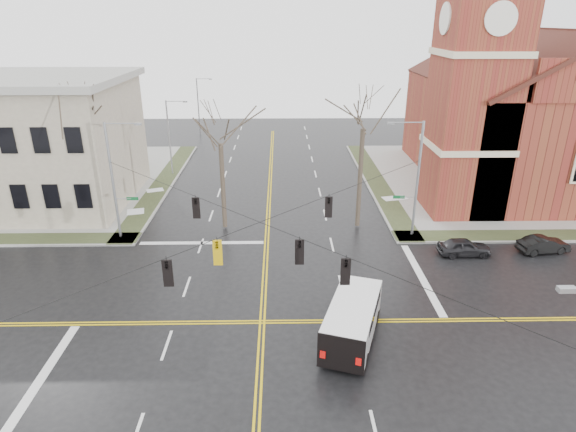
{
  "coord_description": "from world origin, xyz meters",
  "views": [
    {
      "loc": [
        1.08,
        -23.04,
        16.05
      ],
      "look_at": [
        1.57,
        6.0,
        4.06
      ],
      "focal_mm": 30.0,
      "sensor_mm": 36.0,
      "label": 1
    }
  ],
  "objects_px": {
    "streetlight_north_a": "(170,135)",
    "tree_ne": "(363,122)",
    "cargo_van": "(353,317)",
    "signal_pole_ne": "(416,177)",
    "tree_nw_near": "(220,138)",
    "streetlight_north_b": "(199,104)",
    "parked_car_a": "(464,247)",
    "parked_car_b": "(543,245)",
    "church": "(519,101)",
    "tree_nw_far": "(80,121)",
    "signal_pole_nw": "(115,178)"
  },
  "relations": [
    {
      "from": "parked_car_b",
      "to": "tree_nw_far",
      "type": "xyz_separation_m",
      "value": [
        -34.35,
        4.84,
        8.24
      ]
    },
    {
      "from": "tree_nw_far",
      "to": "tree_nw_near",
      "type": "height_order",
      "value": "tree_nw_far"
    },
    {
      "from": "signal_pole_ne",
      "to": "tree_ne",
      "type": "distance_m",
      "value": 5.74
    },
    {
      "from": "church",
      "to": "streetlight_north_a",
      "type": "xyz_separation_m",
      "value": [
        -35.42,
        3.22,
        -3.97
      ]
    },
    {
      "from": "cargo_van",
      "to": "parked_car_b",
      "type": "distance_m",
      "value": 18.46
    },
    {
      "from": "streetlight_north_a",
      "to": "parked_car_a",
      "type": "xyz_separation_m",
      "value": [
        25.08,
        -19.85,
        -3.83
      ]
    },
    {
      "from": "parked_car_b",
      "to": "streetlight_north_a",
      "type": "bearing_deg",
      "value": 48.57
    },
    {
      "from": "parked_car_b",
      "to": "tree_nw_near",
      "type": "height_order",
      "value": "tree_nw_near"
    },
    {
      "from": "streetlight_north_b",
      "to": "tree_nw_near",
      "type": "distance_m",
      "value": 35.59
    },
    {
      "from": "parked_car_b",
      "to": "church",
      "type": "bearing_deg",
      "value": -24.24
    },
    {
      "from": "signal_pole_nw",
      "to": "cargo_van",
      "type": "xyz_separation_m",
      "value": [
        16.23,
        -13.01,
        -3.61
      ]
    },
    {
      "from": "streetlight_north_b",
      "to": "tree_nw_far",
      "type": "relative_size",
      "value": 0.65
    },
    {
      "from": "signal_pole_nw",
      "to": "parked_car_a",
      "type": "relative_size",
      "value": 2.39
    },
    {
      "from": "parked_car_a",
      "to": "signal_pole_nw",
      "type": "bearing_deg",
      "value": 81.93
    },
    {
      "from": "signal_pole_ne",
      "to": "church",
      "type": "bearing_deg",
      "value": 44.66
    },
    {
      "from": "streetlight_north_b",
      "to": "parked_car_a",
      "type": "distance_m",
      "value": 47.24
    },
    {
      "from": "church",
      "to": "signal_pole_ne",
      "type": "relative_size",
      "value": 3.06
    },
    {
      "from": "cargo_van",
      "to": "parked_car_b",
      "type": "height_order",
      "value": "cargo_van"
    },
    {
      "from": "cargo_van",
      "to": "parked_car_a",
      "type": "relative_size",
      "value": 1.69
    },
    {
      "from": "signal_pole_nw",
      "to": "streetlight_north_a",
      "type": "relative_size",
      "value": 1.12
    },
    {
      "from": "parked_car_a",
      "to": "tree_nw_near",
      "type": "distance_m",
      "value": 19.87
    },
    {
      "from": "streetlight_north_a",
      "to": "tree_nw_far",
      "type": "height_order",
      "value": "tree_nw_far"
    },
    {
      "from": "streetlight_north_b",
      "to": "cargo_van",
      "type": "distance_m",
      "value": 52.0
    },
    {
      "from": "parked_car_b",
      "to": "tree_ne",
      "type": "bearing_deg",
      "value": 60.13
    },
    {
      "from": "parked_car_b",
      "to": "tree_nw_far",
      "type": "distance_m",
      "value": 35.65
    },
    {
      "from": "church",
      "to": "tree_ne",
      "type": "distance_m",
      "value": 20.76
    },
    {
      "from": "church",
      "to": "streetlight_north_a",
      "type": "relative_size",
      "value": 3.44
    },
    {
      "from": "signal_pole_nw",
      "to": "tree_nw_far",
      "type": "xyz_separation_m",
      "value": [
        -2.61,
        1.82,
        3.9
      ]
    },
    {
      "from": "parked_car_b",
      "to": "tree_ne",
      "type": "relative_size",
      "value": 0.31
    },
    {
      "from": "signal_pole_nw",
      "to": "cargo_van",
      "type": "height_order",
      "value": "signal_pole_nw"
    },
    {
      "from": "church",
      "to": "tree_nw_far",
      "type": "distance_m",
      "value": 40.36
    },
    {
      "from": "tree_nw_far",
      "to": "tree_nw_near",
      "type": "bearing_deg",
      "value": -0.26
    },
    {
      "from": "cargo_van",
      "to": "parked_car_b",
      "type": "xyz_separation_m",
      "value": [
        15.5,
        10.0,
        -0.72
      ]
    },
    {
      "from": "streetlight_north_a",
      "to": "streetlight_north_b",
      "type": "bearing_deg",
      "value": 90.0
    },
    {
      "from": "signal_pole_nw",
      "to": "streetlight_north_a",
      "type": "bearing_deg",
      "value": 87.68
    },
    {
      "from": "tree_nw_near",
      "to": "church",
      "type": "bearing_deg",
      "value": 22.16
    },
    {
      "from": "signal_pole_ne",
      "to": "tree_nw_near",
      "type": "relative_size",
      "value": 0.86
    },
    {
      "from": "tree_nw_near",
      "to": "tree_ne",
      "type": "xyz_separation_m",
      "value": [
        10.92,
        0.08,
        1.18
      ]
    },
    {
      "from": "church",
      "to": "tree_nw_near",
      "type": "relative_size",
      "value": 2.64
    },
    {
      "from": "signal_pole_ne",
      "to": "streetlight_north_b",
      "type": "height_order",
      "value": "signal_pole_ne"
    },
    {
      "from": "signal_pole_ne",
      "to": "streetlight_north_a",
      "type": "xyz_separation_m",
      "value": [
        -21.97,
        16.5,
        -0.48
      ]
    },
    {
      "from": "signal_pole_nw",
      "to": "tree_nw_far",
      "type": "relative_size",
      "value": 0.73
    },
    {
      "from": "cargo_van",
      "to": "parked_car_a",
      "type": "bearing_deg",
      "value": 64.01
    },
    {
      "from": "parked_car_a",
      "to": "tree_ne",
      "type": "bearing_deg",
      "value": 52.66
    },
    {
      "from": "signal_pole_nw",
      "to": "tree_nw_near",
      "type": "distance_m",
      "value": 8.45
    },
    {
      "from": "signal_pole_ne",
      "to": "tree_nw_far",
      "type": "distance_m",
      "value": 25.62
    },
    {
      "from": "signal_pole_ne",
      "to": "cargo_van",
      "type": "height_order",
      "value": "signal_pole_ne"
    },
    {
      "from": "church",
      "to": "tree_nw_near",
      "type": "xyz_separation_m",
      "value": [
        -28.25,
        -11.51,
        -0.88
      ]
    },
    {
      "from": "streetlight_north_a",
      "to": "tree_ne",
      "type": "bearing_deg",
      "value": -38.99
    },
    {
      "from": "streetlight_north_a",
      "to": "cargo_van",
      "type": "xyz_separation_m",
      "value": [
        15.57,
        -29.51,
        -3.13
      ]
    }
  ]
}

